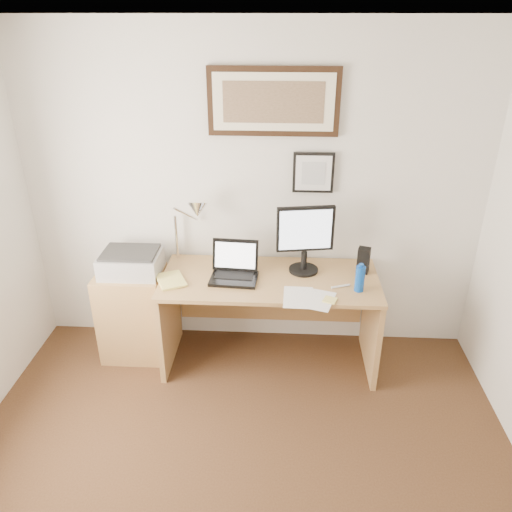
# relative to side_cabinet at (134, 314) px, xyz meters

# --- Properties ---
(ceiling) EXTENTS (4.00, 4.00, 0.00)m
(ceiling) POSITION_rel_side_cabinet_xyz_m (0.92, -1.68, 2.13)
(ceiling) COLOR white
(ceiling) RESTS_ON ground
(wall_back) EXTENTS (3.50, 0.02, 2.50)m
(wall_back) POSITION_rel_side_cabinet_xyz_m (0.92, 0.32, 0.89)
(wall_back) COLOR silver
(wall_back) RESTS_ON ground
(side_cabinet) EXTENTS (0.50, 0.40, 0.73)m
(side_cabinet) POSITION_rel_side_cabinet_xyz_m (0.00, 0.00, 0.00)
(side_cabinet) COLOR #A47844
(side_cabinet) RESTS_ON floor
(water_bottle) EXTENTS (0.07, 0.07, 0.19)m
(water_bottle) POSITION_rel_side_cabinet_xyz_m (1.70, -0.20, 0.48)
(water_bottle) COLOR #0D46AD
(water_bottle) RESTS_ON desk
(bottle_cap) EXTENTS (0.03, 0.03, 0.02)m
(bottle_cap) POSITION_rel_side_cabinet_xyz_m (1.70, -0.20, 0.58)
(bottle_cap) COLOR #0D46AD
(bottle_cap) RESTS_ON water_bottle
(speaker) EXTENTS (0.11, 0.10, 0.20)m
(speaker) POSITION_rel_side_cabinet_xyz_m (1.76, 0.08, 0.48)
(speaker) COLOR black
(speaker) RESTS_ON desk
(paper_sheet_a) EXTENTS (0.21, 0.30, 0.00)m
(paper_sheet_a) POSITION_rel_side_cabinet_xyz_m (1.27, -0.32, 0.39)
(paper_sheet_a) COLOR white
(paper_sheet_a) RESTS_ON desk
(paper_sheet_b) EXTENTS (0.26, 0.31, 0.00)m
(paper_sheet_b) POSITION_rel_side_cabinet_xyz_m (1.41, -0.35, 0.39)
(paper_sheet_b) COLOR white
(paper_sheet_b) RESTS_ON desk
(sticky_pad) EXTENTS (0.11, 0.11, 0.01)m
(sticky_pad) POSITION_rel_side_cabinet_xyz_m (1.49, -0.35, 0.39)
(sticky_pad) COLOR #F7E875
(sticky_pad) RESTS_ON desk
(marker_pen) EXTENTS (0.14, 0.06, 0.02)m
(marker_pen) POSITION_rel_side_cabinet_xyz_m (1.58, -0.16, 0.39)
(marker_pen) COLOR white
(marker_pen) RESTS_ON desk
(book) EXTENTS (0.27, 0.31, 0.02)m
(book) POSITION_rel_side_cabinet_xyz_m (0.27, -0.18, 0.39)
(book) COLOR #ECDE6F
(book) RESTS_ON desk
(desk) EXTENTS (1.60, 0.70, 0.75)m
(desk) POSITION_rel_side_cabinet_xyz_m (1.07, 0.04, 0.15)
(desk) COLOR #A47844
(desk) RESTS_ON floor
(laptop) EXTENTS (0.36, 0.32, 0.26)m
(laptop) POSITION_rel_side_cabinet_xyz_m (0.81, -0.05, 0.44)
(laptop) COLOR black
(laptop) RESTS_ON desk
(lcd_monitor) EXTENTS (0.42, 0.22, 0.52)m
(lcd_monitor) POSITION_rel_side_cabinet_xyz_m (1.32, 0.06, 0.68)
(lcd_monitor) COLOR black
(lcd_monitor) RESTS_ON desk
(printer) EXTENTS (0.44, 0.34, 0.18)m
(printer) POSITION_rel_side_cabinet_xyz_m (0.02, 0.01, 0.45)
(printer) COLOR #A6A6A8
(printer) RESTS_ON side_cabinet
(desk_lamp) EXTENTS (0.29, 0.27, 0.53)m
(desk_lamp) POSITION_rel_side_cabinet_xyz_m (0.51, 0.13, 0.82)
(desk_lamp) COLOR silver
(desk_lamp) RESTS_ON desk
(picture_large) EXTENTS (0.92, 0.04, 0.47)m
(picture_large) POSITION_rel_side_cabinet_xyz_m (1.07, 0.29, 1.59)
(picture_large) COLOR black
(picture_large) RESTS_ON wall_back
(picture_small) EXTENTS (0.30, 0.03, 0.30)m
(picture_small) POSITION_rel_side_cabinet_xyz_m (1.37, 0.29, 1.09)
(picture_small) COLOR black
(picture_small) RESTS_ON wall_back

